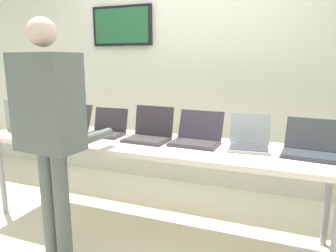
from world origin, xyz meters
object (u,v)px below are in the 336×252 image
Objects in this scene: workbench at (148,147)px; laptop_station_1 at (106,129)px; equipment_box at (33,113)px; laptop_station_0 at (68,126)px; laptop_station_3 at (197,136)px; laptop_station_5 at (311,147)px; laptop_station_4 at (249,141)px; person at (50,120)px; laptop_station_2 at (149,132)px.

laptop_station_1 is at bearing 167.90° from workbench.
equipment_box is 1.11× the size of laptop_station_1.
laptop_station_0 is 1.01× the size of laptop_station_3.
laptop_station_3 is 0.94× the size of laptop_station_5.
laptop_station_3 is at bearing -178.69° from laptop_station_4.
person reaches higher than laptop_station_0.
laptop_station_1 is 0.20× the size of person.
equipment_box reaches higher than laptop_station_4.
laptop_station_0 is at bearing -179.14° from laptop_station_4.
laptop_station_3 and laptop_station_4 have the same top height.
laptop_station_3 is (1.26, 0.02, 0.00)m from laptop_station_0.
laptop_station_5 is (1.70, -0.01, 0.00)m from laptop_station_1.
laptop_station_2 is 0.41m from laptop_station_3.
laptop_station_4 reaches higher than laptop_station_5.
laptop_station_0 reaches higher than laptop_station_5.
laptop_station_4 is at bearing 30.09° from person.
laptop_station_0 is (0.43, -0.01, -0.09)m from equipment_box.
equipment_box is 1.14× the size of laptop_station_4.
laptop_station_0 reaches higher than workbench.
laptop_station_1 is at bearing -179.69° from laptop_station_4.
workbench is at bearing 54.43° from person.
laptop_station_1 is 1.03× the size of laptop_station_4.
equipment_box is 1.02× the size of laptop_station_2.
laptop_station_1 is 1.70m from laptop_station_5.
laptop_station_4 is (1.27, 0.01, 0.00)m from laptop_station_1.
laptop_station_4 is 0.19× the size of person.
laptop_station_0 is at bearing 179.24° from laptop_station_2.
laptop_station_5 is (1.26, 0.02, -0.01)m from laptop_station_2.
laptop_station_2 is at bearing -176.23° from laptop_station_3.
laptop_station_5 is at bearing -0.46° from laptop_station_1.
laptop_station_5 is (2.54, -0.00, -0.10)m from equipment_box.
laptop_station_2 is 0.84m from person.
laptop_station_5 is 0.24× the size of person.
laptop_station_4 is 0.44m from laptop_station_5.
person is at bearing -58.95° from laptop_station_0.
laptop_station_2 reaches higher than laptop_station_4.
laptop_station_1 reaches higher than workbench.
laptop_station_3 is 0.23× the size of person.
equipment_box reaches higher than laptop_station_2.
laptop_station_5 is (0.43, -0.02, -0.00)m from laptop_station_4.
laptop_station_1 is at bearing 0.83° from equipment_box.
workbench is 7.29× the size of laptop_station_5.
laptop_station_4 is 1.46m from person.
laptop_station_3 is (1.69, 0.01, -0.09)m from equipment_box.
laptop_station_0 is 1.16× the size of laptop_station_1.
laptop_station_2 is (0.44, -0.03, 0.01)m from laptop_station_1.
person is at bearing -88.98° from laptop_station_1.
laptop_station_0 is at bearing -0.86° from equipment_box.
laptop_station_4 is at bearing 1.31° from laptop_station_3.
workbench is 0.48m from laptop_station_1.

